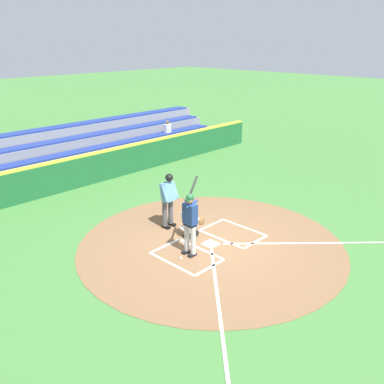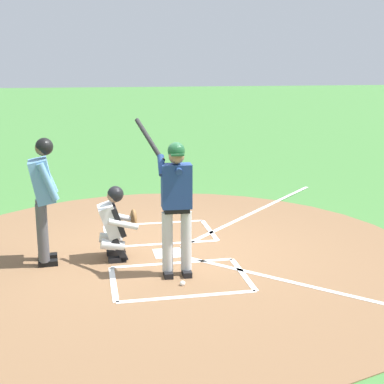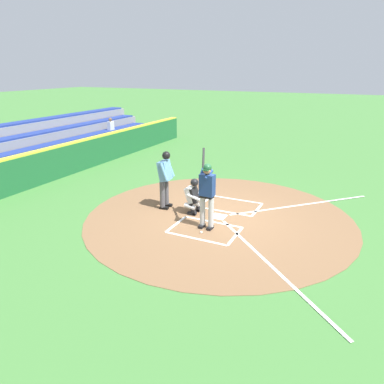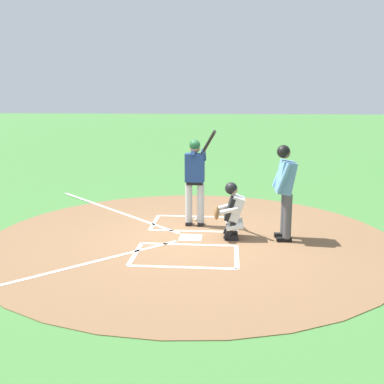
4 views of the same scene
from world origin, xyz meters
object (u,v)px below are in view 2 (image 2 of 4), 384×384
(catcher, at_px, (115,221))
(plate_umpire, at_px, (43,192))
(batter, at_px, (176,199))
(baseball, at_px, (182,283))

(catcher, height_order, plate_umpire, plate_umpire)
(batter, distance_m, baseball, 1.13)
(batter, relative_size, catcher, 1.88)
(baseball, bearing_deg, catcher, -146.73)
(plate_umpire, bearing_deg, baseball, 55.91)
(catcher, distance_m, baseball, 1.56)
(batter, relative_size, baseball, 28.76)
(plate_umpire, bearing_deg, batter, 65.07)
(catcher, bearing_deg, plate_umpire, -90.50)
(batter, bearing_deg, catcher, -136.59)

